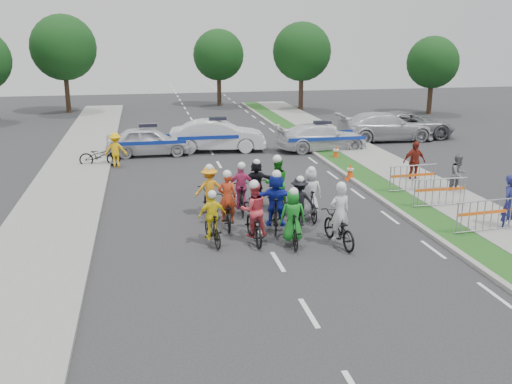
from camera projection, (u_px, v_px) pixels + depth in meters
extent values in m
plane|color=#28282B|center=(278.00, 262.00, 15.54)|extent=(90.00, 90.00, 0.00)
cube|color=gray|center=(380.00, 199.00, 21.21)|extent=(0.20, 60.00, 0.12)
cube|color=#214817|center=(398.00, 198.00, 21.34)|extent=(1.20, 60.00, 0.11)
cube|color=gray|center=(442.00, 195.00, 21.67)|extent=(2.40, 60.00, 0.13)
cube|color=gray|center=(54.00, 218.00, 19.03)|extent=(3.00, 60.00, 0.13)
imported|color=black|center=(338.00, 229.00, 16.67)|extent=(0.90, 1.98, 1.00)
imported|color=silver|center=(340.00, 212.00, 16.48)|extent=(0.65, 0.47, 1.67)
sphere|color=white|center=(341.00, 187.00, 16.22)|extent=(0.29, 0.29, 0.29)
imported|color=black|center=(292.00, 229.00, 16.64)|extent=(0.60, 1.73, 1.02)
imported|color=#188623|center=(293.00, 215.00, 16.47)|extent=(0.78, 0.54, 1.53)
sphere|color=white|center=(294.00, 192.00, 16.23)|extent=(0.26, 0.26, 0.26)
imported|color=black|center=(254.00, 225.00, 16.96)|extent=(0.72, 1.90, 0.99)
imported|color=#D13A45|center=(254.00, 210.00, 16.77)|extent=(0.82, 0.65, 1.65)
sphere|color=white|center=(254.00, 185.00, 16.51)|extent=(0.29, 0.29, 0.29)
imported|color=black|center=(212.00, 229.00, 16.73)|extent=(0.70, 1.64, 0.96)
imported|color=yellow|center=(212.00, 215.00, 16.57)|extent=(0.89, 0.48, 1.44)
sphere|color=white|center=(212.00, 194.00, 16.35)|extent=(0.25, 0.25, 0.25)
imported|color=black|center=(299.00, 214.00, 18.12)|extent=(0.94, 1.79, 0.90)
imported|color=black|center=(299.00, 200.00, 17.95)|extent=(1.06, 0.74, 1.49)
sphere|color=white|center=(300.00, 180.00, 17.71)|extent=(0.26, 0.26, 0.26)
imported|color=black|center=(275.00, 213.00, 17.91)|extent=(0.90, 1.94, 1.13)
imported|color=#1626A9|center=(276.00, 199.00, 17.73)|extent=(1.64, 0.81, 1.69)
sphere|color=white|center=(277.00, 175.00, 17.47)|extent=(0.29, 0.29, 0.29)
imported|color=black|center=(227.00, 212.00, 18.24)|extent=(0.78, 1.90, 0.98)
imported|color=red|center=(227.00, 197.00, 18.06)|extent=(0.62, 0.43, 1.62)
sphere|color=white|center=(227.00, 174.00, 17.81)|extent=(0.28, 0.28, 0.28)
imported|color=black|center=(310.00, 204.00, 18.97)|extent=(0.52, 1.75, 1.05)
imported|color=silver|center=(311.00, 192.00, 18.80)|extent=(0.78, 0.51, 1.57)
sphere|color=white|center=(312.00, 170.00, 18.56)|extent=(0.27, 0.27, 0.27)
imported|color=black|center=(276.00, 197.00, 19.71)|extent=(0.79, 2.04, 1.06)
imported|color=#1A8F1D|center=(277.00, 183.00, 19.52)|extent=(0.88, 0.70, 1.76)
sphere|color=white|center=(277.00, 159.00, 19.24)|extent=(0.30, 0.30, 0.30)
imported|color=black|center=(241.00, 198.00, 19.61)|extent=(0.64, 1.78, 1.05)
imported|color=#D23A7A|center=(241.00, 186.00, 19.44)|extent=(0.95, 0.46, 1.57)
sphere|color=white|center=(242.00, 166.00, 19.20)|extent=(0.27, 0.27, 0.27)
imported|color=black|center=(210.00, 202.00, 19.36)|extent=(0.80, 1.84, 0.94)
imported|color=#FDA31A|center=(210.00, 189.00, 19.18)|extent=(1.06, 0.68, 1.56)
sphere|color=white|center=(209.00, 168.00, 18.94)|extent=(0.27, 0.27, 0.27)
imported|color=black|center=(256.00, 191.00, 20.60)|extent=(0.73, 1.68, 0.97)
imported|color=black|center=(256.00, 180.00, 20.44)|extent=(1.41, 0.66, 1.46)
sphere|color=white|center=(257.00, 162.00, 20.21)|extent=(0.25, 0.25, 0.25)
imported|color=silver|center=(149.00, 141.00, 28.78)|extent=(4.28, 1.79, 1.45)
imported|color=silver|center=(218.00, 136.00, 29.76)|extent=(5.09, 2.27, 1.62)
imported|color=silver|center=(322.00, 137.00, 29.99)|extent=(4.92, 2.22, 1.40)
imported|color=#BCBBC1|center=(385.00, 127.00, 32.65)|extent=(5.58, 2.36, 1.61)
imported|color=slate|center=(406.00, 125.00, 33.45)|extent=(5.67, 2.71, 1.56)
imported|color=navy|center=(510.00, 203.00, 17.75)|extent=(0.78, 0.66, 1.80)
imported|color=#5E5E63|center=(458.00, 174.00, 21.88)|extent=(0.90, 0.80, 1.55)
imported|color=maroon|center=(414.00, 162.00, 23.56)|extent=(1.04, 0.50, 1.73)
imported|color=yellow|center=(116.00, 150.00, 26.30)|extent=(1.09, 0.70, 1.59)
cube|color=#F24C0C|center=(350.00, 179.00, 24.15)|extent=(0.40, 0.40, 0.03)
cone|color=#F24C0C|center=(350.00, 172.00, 24.06)|extent=(0.36, 0.36, 0.70)
cylinder|color=silver|center=(350.00, 169.00, 24.03)|extent=(0.29, 0.29, 0.08)
cube|color=#F24C0C|center=(336.00, 159.00, 28.04)|extent=(0.40, 0.40, 0.03)
cone|color=#F24C0C|center=(336.00, 152.00, 27.95)|extent=(0.36, 0.36, 0.70)
cylinder|color=silver|center=(336.00, 150.00, 27.92)|extent=(0.29, 0.29, 0.08)
imported|color=black|center=(100.00, 156.00, 26.51)|extent=(1.88, 0.68, 0.98)
cylinder|color=#382619|center=(301.00, 90.00, 45.11)|extent=(0.36, 0.36, 3.25)
sphere|color=#133C14|center=(302.00, 52.00, 44.32)|extent=(4.55, 4.55, 4.55)
cylinder|color=#382619|center=(430.00, 96.00, 43.09)|extent=(0.36, 0.36, 2.75)
sphere|color=#133C14|center=(433.00, 62.00, 42.42)|extent=(3.85, 3.85, 3.85)
cylinder|color=#382619|center=(67.00, 90.00, 43.58)|extent=(0.36, 0.36, 3.50)
sphere|color=#133C14|center=(63.00, 47.00, 42.73)|extent=(4.90, 4.90, 4.90)
cylinder|color=#382619|center=(219.00, 88.00, 47.79)|extent=(0.36, 0.36, 3.00)
sphere|color=#133C14|center=(219.00, 55.00, 47.06)|extent=(4.20, 4.20, 4.20)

